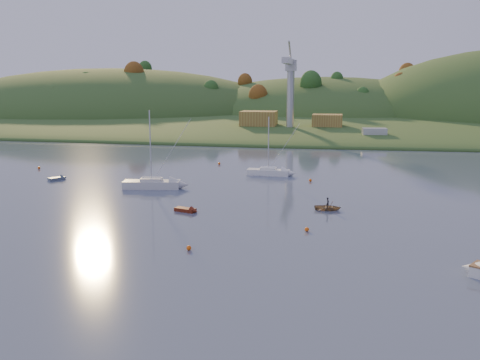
% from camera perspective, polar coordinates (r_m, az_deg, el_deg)
% --- Properties ---
extents(ground, '(500.00, 500.00, 0.00)m').
position_cam_1_polar(ground, '(47.78, -10.72, -10.32)').
color(ground, '#333C54').
rests_on(ground, ground).
extents(far_shore, '(620.00, 220.00, 1.50)m').
position_cam_1_polar(far_shore, '(272.49, 7.05, 7.08)').
color(far_shore, '#2F4D1F').
rests_on(far_shore, ground).
extents(shore_slope, '(640.00, 150.00, 7.00)m').
position_cam_1_polar(shore_slope, '(207.82, 5.92, 5.98)').
color(shore_slope, '#2F4D1F').
rests_on(shore_slope, ground).
extents(hill_left_far, '(120.00, 100.00, 32.00)m').
position_cam_1_polar(hill_left_far, '(311.83, -24.18, 6.68)').
color(hill_left_far, '#2F4D1F').
rests_on(hill_left_far, ground).
extents(hill_left, '(170.00, 140.00, 44.00)m').
position_cam_1_polar(hill_left, '(264.48, -13.38, 6.76)').
color(hill_left, '#2F4D1F').
rests_on(hill_left, ground).
extents(hill_center, '(140.00, 120.00, 36.00)m').
position_cam_1_polar(hill_center, '(252.12, 9.04, 6.73)').
color(hill_center, '#2F4D1F').
rests_on(hill_center, ground).
extents(hillside_trees, '(280.00, 50.00, 32.00)m').
position_cam_1_polar(hillside_trees, '(227.70, 6.34, 6.38)').
color(hillside_trees, '#254D1B').
rests_on(hillside_trees, ground).
extents(wharf, '(42.00, 16.00, 2.40)m').
position_cam_1_polar(wharf, '(164.63, 6.45, 5.16)').
color(wharf, slate).
rests_on(wharf, ground).
extents(shed_west, '(11.00, 8.00, 4.80)m').
position_cam_1_polar(shed_west, '(166.73, 2.01, 6.53)').
color(shed_west, olive).
rests_on(shed_west, wharf).
extents(shed_east, '(9.00, 7.00, 4.00)m').
position_cam_1_polar(shed_east, '(165.98, 9.29, 6.24)').
color(shed_east, olive).
rests_on(shed_east, wharf).
extents(dock_crane, '(3.20, 28.00, 20.30)m').
position_cam_1_polar(dock_crane, '(160.51, 5.38, 10.75)').
color(dock_crane, '#B7B7BC').
rests_on(dock_crane, wharf).
extents(sailboat_near, '(9.17, 4.04, 12.29)m').
position_cam_1_polar(sailboat_near, '(85.42, -9.41, -0.37)').
color(sailboat_near, silver).
rests_on(sailboat_near, ground).
extents(sailboat_far, '(7.64, 2.65, 10.45)m').
position_cam_1_polar(sailboat_far, '(95.98, 3.03, 0.93)').
color(sailboat_far, white).
rests_on(sailboat_far, ground).
extents(canoe, '(3.52, 2.52, 0.73)m').
position_cam_1_polar(canoe, '(71.42, 9.34, -2.89)').
color(canoe, '#997C54').
rests_on(canoe, ground).
extents(paddler, '(0.35, 0.53, 1.45)m').
position_cam_1_polar(paddler, '(71.33, 9.35, -2.61)').
color(paddler, black).
rests_on(paddler, ground).
extents(red_tender, '(3.51, 2.15, 1.13)m').
position_cam_1_polar(red_tender, '(69.73, -5.43, -3.24)').
color(red_tender, '#5E1C0D').
rests_on(red_tender, ground).
extents(grey_dinghy, '(2.84, 3.24, 1.18)m').
position_cam_1_polar(grey_dinghy, '(96.75, -18.65, 0.18)').
color(grey_dinghy, slate).
rests_on(grey_dinghy, ground).
extents(work_vessel, '(15.45, 6.82, 3.86)m').
position_cam_1_polar(work_vessel, '(150.58, 14.12, 4.45)').
color(work_vessel, '#505869').
rests_on(work_vessel, ground).
extents(buoy_0, '(0.50, 0.50, 0.50)m').
position_cam_1_polar(buoy_0, '(61.21, 7.14, -5.25)').
color(buoy_0, '#FF5E0D').
rests_on(buoy_0, ground).
extents(buoy_1, '(0.50, 0.50, 0.50)m').
position_cam_1_polar(buoy_1, '(90.63, 7.52, -0.02)').
color(buoy_1, '#FF5E0D').
rests_on(buoy_1, ground).
extents(buoy_2, '(0.50, 0.50, 0.50)m').
position_cam_1_polar(buoy_2, '(109.36, -20.65, 1.22)').
color(buoy_2, '#FF5E0D').
rests_on(buoy_2, ground).
extents(buoy_3, '(0.50, 0.50, 0.50)m').
position_cam_1_polar(buoy_3, '(107.69, -2.23, 1.77)').
color(buoy_3, '#FF5E0D').
rests_on(buoy_3, ground).
extents(buoy_4, '(0.50, 0.50, 0.50)m').
position_cam_1_polar(buoy_4, '(54.52, -5.48, -7.23)').
color(buoy_4, '#FF5E0D').
rests_on(buoy_4, ground).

